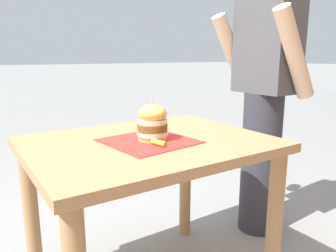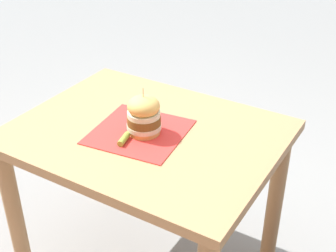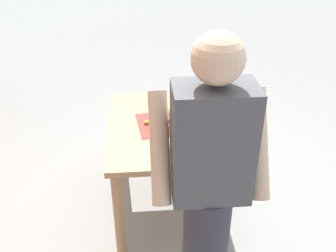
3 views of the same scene
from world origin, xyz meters
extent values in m
cube|color=tan|center=(0.00, 0.00, 0.74)|extent=(0.80, 1.02, 0.04)
cylinder|color=tan|center=(-0.34, -0.45, 0.36)|extent=(0.07, 0.07, 0.72)
cylinder|color=tan|center=(0.34, -0.45, 0.36)|extent=(0.07, 0.07, 0.72)
cylinder|color=tan|center=(-0.34, 0.45, 0.36)|extent=(0.07, 0.07, 0.72)
cube|color=red|center=(0.03, -0.01, 0.76)|extent=(0.38, 0.38, 0.00)
cylinder|color=#E5B25B|center=(0.02, 0.01, 0.77)|extent=(0.12, 0.12, 0.02)
cylinder|color=beige|center=(0.02, 0.01, 0.79)|extent=(0.13, 0.13, 0.02)
cylinder|color=brown|center=(0.02, 0.01, 0.82)|extent=(0.13, 0.13, 0.03)
cylinder|color=beige|center=(0.02, 0.01, 0.85)|extent=(0.13, 0.13, 0.02)
ellipsoid|color=#E5B25B|center=(0.02, 0.01, 0.88)|extent=(0.12, 0.12, 0.08)
cylinder|color=#D1B77F|center=(0.02, 0.01, 0.93)|extent=(0.00, 0.00, 0.05)
cylinder|color=#8EA83D|center=(0.12, -0.02, 0.78)|extent=(0.08, 0.04, 0.02)
camera|label=1|loc=(1.21, -0.69, 1.12)|focal=35.00mm
camera|label=2|loc=(1.30, 0.88, 1.70)|focal=50.00mm
camera|label=3|loc=(0.18, 2.32, 2.14)|focal=42.00mm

